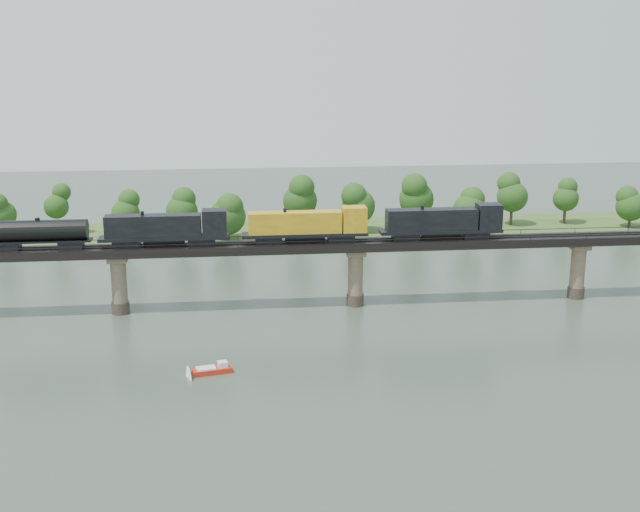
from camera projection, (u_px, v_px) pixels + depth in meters
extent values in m
plane|color=#334032|center=(388.00, 371.00, 110.66)|extent=(400.00, 400.00, 0.00)
cube|color=#365120|center=(320.00, 232.00, 192.30)|extent=(300.00, 24.00, 1.60)
cylinder|color=#473A2D|center=(121.00, 307.00, 135.06)|extent=(3.00, 3.00, 2.00)
cylinder|color=#7F6F53|center=(119.00, 282.00, 133.94)|extent=(2.60, 2.60, 9.00)
cube|color=#7F6F53|center=(118.00, 259.00, 132.94)|extent=(3.20, 3.20, 1.00)
cylinder|color=#473A2D|center=(355.00, 300.00, 139.30)|extent=(3.00, 3.00, 2.00)
cylinder|color=#7F6F53|center=(355.00, 275.00, 138.18)|extent=(2.60, 2.60, 9.00)
cube|color=#7F6F53|center=(356.00, 252.00, 137.18)|extent=(3.20, 3.20, 1.00)
cylinder|color=#473A2D|center=(576.00, 292.00, 143.53)|extent=(3.00, 3.00, 2.00)
cylinder|color=#7F6F53|center=(578.00, 268.00, 142.41)|extent=(2.60, 2.60, 9.00)
cube|color=#7F6F53|center=(579.00, 246.00, 141.42)|extent=(3.20, 3.20, 1.00)
cube|color=black|center=(356.00, 245.00, 136.87)|extent=(220.00, 5.00, 1.50)
cube|color=black|center=(356.00, 241.00, 135.94)|extent=(220.00, 0.12, 0.16)
cube|color=black|center=(355.00, 239.00, 137.39)|extent=(220.00, 0.12, 0.16)
cube|color=black|center=(358.00, 240.00, 134.20)|extent=(220.00, 0.10, 0.10)
cube|color=black|center=(354.00, 234.00, 138.82)|extent=(220.00, 0.10, 0.10)
cube|color=black|center=(358.00, 242.00, 134.29)|extent=(0.08, 0.08, 0.70)
cube|color=black|center=(354.00, 236.00, 138.91)|extent=(0.08, 0.08, 0.70)
cylinder|color=#382619|center=(4.00, 234.00, 179.16)|extent=(0.70, 0.70, 3.27)
sphere|color=#1C4213|center=(2.00, 215.00, 178.07)|extent=(6.20, 6.20, 6.20)
sphere|color=#1C4213|center=(1.00, 203.00, 177.39)|extent=(4.65, 4.65, 4.65)
cylinder|color=#382619|center=(58.00, 228.00, 184.39)|extent=(0.70, 0.70, 3.71)
sphere|color=#1C4213|center=(56.00, 206.00, 183.16)|extent=(5.67, 5.67, 5.67)
sphere|color=#1C4213|center=(55.00, 193.00, 182.39)|extent=(4.25, 4.25, 4.25)
cylinder|color=#382619|center=(127.00, 234.00, 178.59)|extent=(0.70, 0.70, 3.51)
sphere|color=#1C4213|center=(126.00, 213.00, 177.42)|extent=(6.31, 6.31, 6.31)
sphere|color=#1C4213|center=(125.00, 200.00, 176.70)|extent=(4.73, 4.73, 4.73)
cylinder|color=#382619|center=(183.00, 230.00, 182.33)|extent=(0.70, 0.70, 3.34)
sphere|color=#1C4213|center=(182.00, 211.00, 181.22)|extent=(7.18, 7.18, 7.18)
sphere|color=#1C4213|center=(181.00, 199.00, 180.53)|extent=(5.39, 5.39, 5.39)
cylinder|color=#382619|center=(228.00, 233.00, 180.89)|extent=(0.70, 0.70, 2.83)
sphere|color=#1C4213|center=(227.00, 217.00, 179.95)|extent=(8.26, 8.26, 8.26)
sphere|color=#1C4213|center=(227.00, 206.00, 179.36)|extent=(6.19, 6.19, 6.19)
cylinder|color=#382619|center=(300.00, 223.00, 188.83)|extent=(0.70, 0.70, 3.96)
sphere|color=#1C4213|center=(300.00, 201.00, 187.52)|extent=(8.07, 8.07, 8.07)
sphere|color=#1C4213|center=(300.00, 187.00, 186.69)|extent=(6.05, 6.05, 6.05)
cylinder|color=#382619|center=(358.00, 224.00, 188.88)|extent=(0.70, 0.70, 3.27)
sphere|color=#1C4213|center=(358.00, 206.00, 187.80)|extent=(8.03, 8.03, 8.03)
sphere|color=#1C4213|center=(358.00, 195.00, 187.12)|extent=(6.02, 6.02, 6.02)
cylinder|color=#382619|center=(416.00, 221.00, 191.42)|extent=(0.70, 0.70, 3.92)
sphere|color=#1C4213|center=(416.00, 199.00, 190.12)|extent=(8.29, 8.29, 8.29)
sphere|color=#1C4213|center=(417.00, 185.00, 189.31)|extent=(6.21, 6.21, 6.21)
cylinder|color=#382619|center=(469.00, 228.00, 185.99)|extent=(0.70, 0.70, 3.02)
sphere|color=#1C4213|center=(469.00, 211.00, 184.99)|extent=(7.74, 7.74, 7.74)
sphere|color=#1C4213|center=(470.00, 200.00, 184.36)|extent=(5.80, 5.80, 5.80)
cylinder|color=#382619|center=(511.00, 217.00, 195.65)|extent=(0.70, 0.70, 3.80)
sphere|color=#1C4213|center=(512.00, 197.00, 194.39)|extent=(7.47, 7.47, 7.47)
sphere|color=#1C4213|center=(513.00, 184.00, 193.60)|extent=(5.60, 5.60, 5.60)
cylinder|color=#382619|center=(564.00, 217.00, 197.37)|extent=(0.70, 0.70, 3.38)
sphere|color=#1C4213|center=(566.00, 199.00, 196.25)|extent=(6.23, 6.23, 6.23)
sphere|color=#1C4213|center=(567.00, 187.00, 195.54)|extent=(4.67, 4.67, 4.67)
cylinder|color=#382619|center=(629.00, 221.00, 193.26)|extent=(0.70, 0.70, 2.77)
sphere|color=#1C4213|center=(631.00, 206.00, 192.34)|extent=(7.04, 7.04, 7.04)
sphere|color=#1C4213|center=(632.00, 197.00, 191.77)|extent=(5.28, 5.28, 5.28)
cube|color=black|center=(475.00, 234.00, 138.75)|extent=(4.47, 2.68, 1.23)
cube|color=black|center=(405.00, 236.00, 137.44)|extent=(4.47, 2.68, 1.23)
cube|color=black|center=(441.00, 231.00, 137.90)|extent=(21.25, 3.36, 0.56)
cube|color=black|center=(432.00, 219.00, 137.21)|extent=(15.66, 3.02, 3.58)
cube|color=black|center=(489.00, 216.00, 138.19)|extent=(4.03, 3.36, 4.25)
cylinder|color=black|center=(440.00, 234.00, 138.05)|extent=(6.71, 1.57, 1.57)
cube|color=black|center=(341.00, 238.00, 136.26)|extent=(4.47, 2.68, 1.23)
cube|color=black|center=(269.00, 240.00, 134.95)|extent=(4.47, 2.68, 1.23)
cube|color=black|center=(305.00, 234.00, 135.41)|extent=(21.25, 3.36, 0.56)
cube|color=gold|center=(295.00, 222.00, 134.72)|extent=(15.66, 3.02, 3.58)
cube|color=gold|center=(354.00, 219.00, 135.70)|extent=(4.03, 3.36, 4.25)
cylinder|color=black|center=(305.00, 238.00, 135.56)|extent=(6.71, 1.57, 1.57)
cube|color=black|center=(202.00, 241.00, 133.77)|extent=(4.47, 2.68, 1.23)
cube|color=black|center=(127.00, 243.00, 132.47)|extent=(4.47, 2.68, 1.23)
cube|color=black|center=(164.00, 238.00, 132.92)|extent=(21.25, 3.36, 0.56)
cube|color=black|center=(153.00, 226.00, 132.23)|extent=(15.66, 3.02, 3.58)
cube|color=black|center=(215.00, 222.00, 133.21)|extent=(4.03, 3.36, 4.25)
cylinder|color=black|center=(164.00, 241.00, 133.08)|extent=(6.71, 1.57, 1.57)
cube|color=black|center=(71.00, 244.00, 131.52)|extent=(3.91, 2.46, 1.23)
cube|color=black|center=(8.00, 246.00, 130.45)|extent=(3.91, 2.46, 1.23)
cube|color=black|center=(39.00, 241.00, 130.80)|extent=(16.78, 2.68, 0.34)
cylinder|color=black|center=(38.00, 230.00, 130.36)|extent=(15.66, 3.36, 3.36)
cylinder|color=black|center=(37.00, 219.00, 129.91)|extent=(0.78, 0.78, 0.56)
cube|color=red|center=(212.00, 370.00, 110.05)|extent=(5.63, 3.04, 0.75)
cube|color=white|center=(206.00, 368.00, 109.68)|extent=(2.85, 2.12, 0.27)
cube|color=white|center=(223.00, 364.00, 110.33)|extent=(1.53, 1.53, 0.75)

